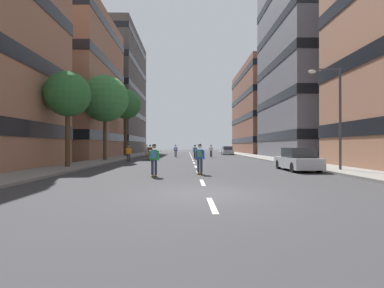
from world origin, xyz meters
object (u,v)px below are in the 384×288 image
object	(u,v)px
skater_1	(129,153)
skater_3	(211,150)
parked_car_mid	(227,151)
skater_0	(154,158)
street_tree_near	(105,99)
skater_6	(200,157)
street_tree_mid	(68,95)
skater_2	(195,151)
skater_5	(150,151)
street_tree_far	(126,104)
streetlamp_right	(334,107)
parked_car_near	(297,160)
skater_4	(147,150)
skater_7	(176,150)

from	to	relation	value
skater_1	skater_3	xyz separation A→B (m)	(9.02, 14.15, 0.03)
parked_car_mid	skater_0	size ratio (longest dim) A/B	2.47
street_tree_near	skater_6	bearing A→B (deg)	-56.59
street_tree_mid	skater_2	bearing A→B (deg)	54.93
skater_5	skater_0	bearing A→B (deg)	-82.28
street_tree_near	skater_6	size ratio (longest dim) A/B	5.08
street_tree_far	skater_1	xyz separation A→B (m)	(3.20, -14.28, -6.58)
skater_2	streetlamp_right	bearing A→B (deg)	-63.55
parked_car_near	skater_3	xyz separation A→B (m)	(-3.86, 22.74, 0.32)
skater_4	skater_6	xyz separation A→B (m)	(6.70, -26.75, 0.03)
street_tree_near	skater_2	xyz separation A→B (m)	(9.73, 4.08, -5.65)
parked_car_mid	street_tree_far	bearing A→B (deg)	-145.85
street_tree_near	skater_1	size ratio (longest dim) A/B	5.08
skater_3	skater_4	world-z (taller)	same
skater_6	streetlamp_right	bearing A→B (deg)	9.79
skater_3	skater_7	world-z (taller)	same
street_tree_far	skater_2	xyz separation A→B (m)	(9.73, -6.74, -6.55)
parked_car_mid	street_tree_mid	size ratio (longest dim) A/B	0.63
skater_2	parked_car_mid	bearing A→B (deg)	70.22
parked_car_mid	skater_6	bearing A→B (deg)	-100.37
street_tree_mid	streetlamp_right	world-z (taller)	street_tree_mid
skater_5	skater_2	bearing A→B (deg)	14.26
street_tree_near	skater_7	xyz separation A→B (m)	(7.12, 10.97, -5.65)
streetlamp_right	skater_4	distance (m)	29.74
skater_1	skater_4	world-z (taller)	same
skater_6	skater_3	bearing A→B (deg)	83.75
skater_5	skater_6	world-z (taller)	same
street_tree_far	parked_car_near	bearing A→B (deg)	-54.90
street_tree_far	skater_4	distance (m)	7.31
street_tree_near	skater_4	xyz separation A→B (m)	(2.77, 12.39, -5.68)
street_tree_far	skater_4	bearing A→B (deg)	29.70
parked_car_mid	skater_7	size ratio (longest dim) A/B	2.47
skater_4	skater_1	bearing A→B (deg)	-88.46
street_tree_mid	skater_2	xyz separation A→B (m)	(9.73, 13.86, -4.38)
skater_3	skater_6	size ratio (longest dim) A/B	1.00
streetlamp_right	skater_6	distance (m)	9.35
street_tree_near	skater_5	distance (m)	7.70
skater_0	street_tree_far	bearing A→B (deg)	104.72
parked_car_mid	skater_5	world-z (taller)	skater_5
skater_4	skater_5	world-z (taller)	same
skater_1	skater_7	world-z (taller)	same
street_tree_mid	skater_6	distance (m)	11.39
streetlamp_right	skater_3	world-z (taller)	streetlamp_right
skater_2	skater_6	size ratio (longest dim) A/B	1.00
streetlamp_right	skater_1	bearing A→B (deg)	147.86
skater_3	skater_6	distance (m)	25.19
parked_car_mid	skater_3	bearing A→B (deg)	-109.28
street_tree_mid	skater_1	bearing A→B (deg)	63.17
skater_3	skater_6	bearing A→B (deg)	-96.25
skater_5	skater_1	bearing A→B (deg)	-101.53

